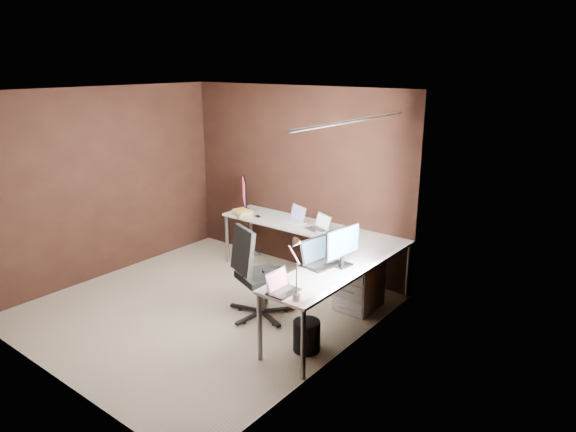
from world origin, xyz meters
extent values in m
cube|color=#B5A58C|center=(0.00, 0.00, 0.00)|extent=(3.60, 3.60, 0.00)
cube|color=white|center=(0.00, 0.00, 2.50)|extent=(3.60, 3.60, 0.00)
cube|color=black|center=(0.00, 1.80, 1.25)|extent=(3.60, 0.00, 2.50)
cube|color=black|center=(0.00, -1.80, 1.25)|extent=(3.60, 0.00, 2.50)
cube|color=black|center=(-1.80, 0.00, 1.25)|extent=(0.00, 3.60, 2.50)
cube|color=black|center=(1.80, 0.00, 1.25)|extent=(0.00, 3.60, 2.50)
cube|color=white|center=(1.79, 0.35, 1.45)|extent=(0.00, 1.00, 1.30)
cube|color=orange|center=(1.75, -0.38, 1.25)|extent=(0.01, 0.35, 2.00)
cube|color=orange|center=(1.75, 1.07, 1.25)|extent=(0.01, 0.35, 2.00)
cylinder|color=slate|center=(1.75, 0.35, 2.28)|extent=(0.02, 1.90, 0.02)
cube|color=white|center=(0.48, 1.50, 0.71)|extent=(2.65, 0.60, 0.03)
cube|color=white|center=(1.50, 0.38, 0.71)|extent=(0.60, 1.65, 0.03)
cylinder|color=slate|center=(-0.81, 1.24, 0.35)|extent=(0.05, 0.05, 0.70)
cylinder|color=slate|center=(-0.81, 1.76, 0.35)|extent=(0.05, 0.05, 0.70)
cylinder|color=slate|center=(1.24, -0.41, 0.35)|extent=(0.05, 0.05, 0.70)
cylinder|color=slate|center=(1.76, -0.41, 0.35)|extent=(0.05, 0.05, 0.70)
cylinder|color=slate|center=(1.76, 1.76, 0.35)|extent=(0.05, 0.05, 0.70)
cube|color=white|center=(1.43, 1.15, 0.30)|extent=(0.42, 0.50, 0.60)
cube|color=black|center=(-0.69, 1.49, 0.74)|extent=(0.28, 0.28, 0.01)
cube|color=black|center=(-0.68, 1.50, 0.80)|extent=(0.06, 0.06, 0.11)
cube|color=black|center=(-0.68, 1.50, 1.03)|extent=(0.40, 0.40, 0.35)
cube|color=#B92244|center=(-0.69, 1.49, 1.03)|extent=(0.37, 0.36, 0.32)
cube|color=black|center=(1.54, 0.60, 0.74)|extent=(0.15, 0.21, 0.01)
cube|color=black|center=(1.52, 0.60, 0.79)|extent=(0.03, 0.05, 0.09)
cube|color=black|center=(1.52, 0.60, 1.00)|extent=(0.09, 0.52, 0.32)
cube|color=#1D399D|center=(1.54, 0.60, 1.00)|extent=(0.06, 0.49, 0.29)
cube|color=white|center=(0.19, 1.49, 0.74)|extent=(0.38, 0.32, 0.02)
cube|color=white|center=(0.22, 1.57, 0.84)|extent=(0.32, 0.17, 0.20)
cube|color=slate|center=(0.22, 1.56, 0.84)|extent=(0.28, 0.14, 0.17)
cube|color=silver|center=(0.66, 1.41, 0.74)|extent=(0.37, 0.31, 0.02)
cube|color=silver|center=(0.69, 1.48, 0.84)|extent=(0.31, 0.17, 0.19)
cube|color=silver|center=(0.68, 1.48, 0.84)|extent=(0.27, 0.14, 0.16)
cube|color=black|center=(1.35, 0.49, 0.74)|extent=(0.35, 0.45, 0.02)
cube|color=black|center=(1.24, 0.51, 0.87)|extent=(0.14, 0.42, 0.26)
cube|color=#182C3C|center=(1.24, 0.51, 0.87)|extent=(0.12, 0.37, 0.22)
cube|color=black|center=(1.44, -0.30, 0.74)|extent=(0.21, 0.30, 0.02)
cube|color=black|center=(1.37, -0.30, 0.84)|extent=(0.06, 0.29, 0.18)
cube|color=#BD4F77|center=(1.37, -0.30, 0.84)|extent=(0.05, 0.26, 0.16)
cube|color=olive|center=(-0.55, 1.30, 0.74)|extent=(0.33, 0.30, 0.03)
cube|color=gold|center=(-0.55, 1.30, 0.77)|extent=(0.30, 0.26, 0.02)
cube|color=beige|center=(-0.55, 1.30, 0.79)|extent=(0.30, 0.27, 0.02)
cube|color=gold|center=(-0.55, 1.30, 0.81)|extent=(0.27, 0.23, 0.02)
ellipsoid|color=black|center=(-0.33, 1.37, 0.75)|extent=(0.10, 0.07, 0.04)
ellipsoid|color=black|center=(0.95, 1.33, 0.75)|extent=(0.11, 0.09, 0.04)
cylinder|color=slate|center=(1.64, -0.35, 0.76)|extent=(0.08, 0.08, 0.06)
cylinder|color=slate|center=(1.64, -0.35, 0.94)|extent=(0.02, 0.02, 0.30)
cylinder|color=slate|center=(1.59, -0.32, 1.14)|extent=(0.02, 0.16, 0.23)
cone|color=slate|center=(1.54, -0.25, 1.22)|extent=(0.09, 0.12, 0.12)
cylinder|color=slate|center=(0.65, 0.30, 0.25)|extent=(0.06, 0.06, 0.38)
cube|color=black|center=(0.65, 0.30, 0.48)|extent=(0.60, 0.60, 0.08)
cube|color=black|center=(0.57, 0.09, 0.83)|extent=(0.44, 0.27, 0.51)
cylinder|color=black|center=(1.50, 0.01, 0.16)|extent=(0.32, 0.32, 0.32)
camera|label=1|loc=(4.16, -3.72, 2.80)|focal=32.00mm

